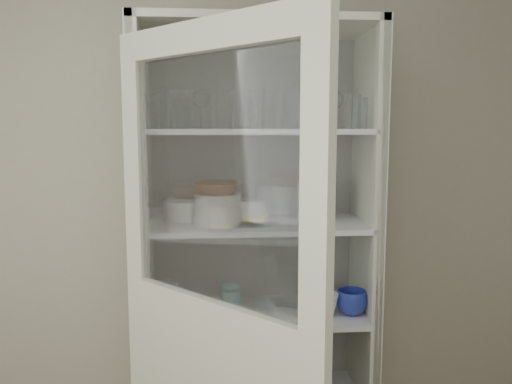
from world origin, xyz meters
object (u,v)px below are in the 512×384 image
(goblet_2, at_px, (252,111))
(mug_white, at_px, (325,305))
(white_ramekin, at_px, (247,207))
(goblet_1, at_px, (201,107))
(yellow_trivet, at_px, (248,217))
(glass_platter, at_px, (248,220))
(plate_stack_front, at_px, (218,216))
(mug_teal, at_px, (310,295))
(measuring_cups, at_px, (239,313))
(grey_bowl_stack, at_px, (314,200))
(white_canister, at_px, (166,297))
(cream_bowl, at_px, (218,201))
(goblet_0, at_px, (181,110))
(goblet_3, at_px, (335,108))
(pantry_cabinet, at_px, (255,288))
(cupboard_door, at_px, (214,366))
(mug_blue, at_px, (351,302))
(terracotta_bowl, at_px, (218,188))
(plate_stack_back, at_px, (186,210))

(goblet_2, xyz_separation_m, mug_white, (0.30, -0.18, -0.83))
(white_ramekin, bearing_deg, goblet_1, 152.94)
(yellow_trivet, bearing_deg, glass_platter, 0.00)
(goblet_1, height_order, mug_white, goblet_1)
(plate_stack_front, height_order, mug_white, plate_stack_front)
(mug_teal, distance_m, measuring_cups, 0.36)
(goblet_2, xyz_separation_m, measuring_cups, (-0.07, -0.17, -0.86))
(grey_bowl_stack, relative_size, white_canister, 1.37)
(cream_bowl, bearing_deg, plate_stack_front, 0.00)
(plate_stack_front, height_order, measuring_cups, plate_stack_front)
(goblet_0, bearing_deg, mug_teal, -6.38)
(goblet_3, bearing_deg, mug_teal, -165.20)
(pantry_cabinet, distance_m, goblet_1, 0.85)
(pantry_cabinet, bearing_deg, measuring_cups, -116.94)
(cream_bowl, xyz_separation_m, white_ramekin, (0.13, 0.05, -0.04))
(yellow_trivet, distance_m, white_canister, 0.51)
(goblet_3, distance_m, white_canister, 1.12)
(grey_bowl_stack, bearing_deg, cupboard_door, -127.86)
(grey_bowl_stack, xyz_separation_m, mug_blue, (0.15, -0.10, -0.44))
(mug_white, bearing_deg, white_canister, 157.20)
(pantry_cabinet, relative_size, goblet_1, 11.08)
(cream_bowl, relative_size, mug_teal, 1.82)
(goblet_2, xyz_separation_m, cream_bowl, (-0.15, -0.13, -0.38))
(plate_stack_front, distance_m, mug_white, 0.60)
(goblet_3, xyz_separation_m, terracotta_bowl, (-0.52, -0.12, -0.34))
(grey_bowl_stack, height_order, mug_teal, grey_bowl_stack)
(pantry_cabinet, xyz_separation_m, yellow_trivet, (-0.04, -0.06, 0.34))
(glass_platter, bearing_deg, white_canister, 177.92)
(goblet_2, xyz_separation_m, yellow_trivet, (-0.03, -0.08, -0.46))
(terracotta_bowl, bearing_deg, white_ramekin, 21.06)
(goblet_0, distance_m, cream_bowl, 0.44)
(pantry_cabinet, bearing_deg, white_ramekin, -120.30)
(cupboard_door, height_order, mug_teal, cupboard_door)
(cupboard_door, bearing_deg, pantry_cabinet, 118.35)
(plate_stack_front, relative_size, grey_bowl_stack, 1.14)
(goblet_3, relative_size, white_ramekin, 1.17)
(white_ramekin, bearing_deg, mug_blue, -10.42)
(plate_stack_back, distance_m, yellow_trivet, 0.28)
(cream_bowl, bearing_deg, cupboard_door, -92.01)
(goblet_0, bearing_deg, glass_platter, -20.10)
(cream_bowl, xyz_separation_m, mug_blue, (0.58, -0.03, -0.45))
(plate_stack_front, distance_m, terracotta_bowl, 0.12)
(cupboard_door, height_order, goblet_3, cupboard_door)
(measuring_cups, bearing_deg, mug_teal, 22.10)
(goblet_2, distance_m, measuring_cups, 0.88)
(goblet_1, relative_size, measuring_cups, 1.74)
(cream_bowl, relative_size, mug_blue, 1.44)
(cream_bowl, distance_m, mug_blue, 0.73)
(cupboard_door, bearing_deg, plate_stack_back, 146.24)
(grey_bowl_stack, bearing_deg, yellow_trivet, -175.71)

